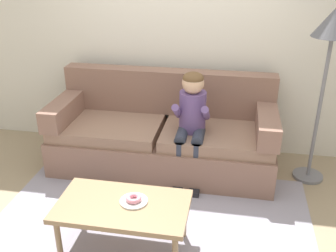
% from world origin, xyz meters
% --- Properties ---
extents(ground, '(10.00, 10.00, 0.00)m').
position_xyz_m(ground, '(0.00, 0.00, 0.00)').
color(ground, '#9E896B').
extents(wall_back, '(8.00, 0.10, 2.80)m').
position_xyz_m(wall_back, '(0.00, 1.40, 1.40)').
color(wall_back, silver).
rests_on(wall_back, ground).
extents(area_rug, '(2.70, 1.97, 0.01)m').
position_xyz_m(area_rug, '(0.00, -0.25, 0.01)').
color(area_rug, '#9993A3').
rests_on(area_rug, ground).
extents(couch, '(2.27, 0.90, 0.97)m').
position_xyz_m(couch, '(-0.09, 0.85, 0.35)').
color(couch, '#846051').
rests_on(couch, ground).
extents(coffee_table, '(0.99, 0.56, 0.42)m').
position_xyz_m(coffee_table, '(-0.14, -0.48, 0.38)').
color(coffee_table, '#937551').
rests_on(coffee_table, ground).
extents(person_child, '(0.34, 0.58, 1.10)m').
position_xyz_m(person_child, '(0.23, 0.64, 0.67)').
color(person_child, '#664C84').
rests_on(person_child, ground).
extents(plate, '(0.21, 0.21, 0.01)m').
position_xyz_m(plate, '(-0.07, -0.44, 0.43)').
color(plate, white).
rests_on(plate, coffee_table).
extents(donut, '(0.16, 0.16, 0.04)m').
position_xyz_m(donut, '(-0.07, -0.44, 0.46)').
color(donut, pink).
rests_on(donut, plate).
extents(toy_controller, '(0.23, 0.09, 0.05)m').
position_xyz_m(toy_controller, '(-0.64, 0.09, 0.03)').
color(toy_controller, blue).
rests_on(toy_controller, ground).
extents(floor_lamp, '(0.37, 0.37, 1.70)m').
position_xyz_m(floor_lamp, '(1.42, 0.86, 1.43)').
color(floor_lamp, slate).
rests_on(floor_lamp, ground).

